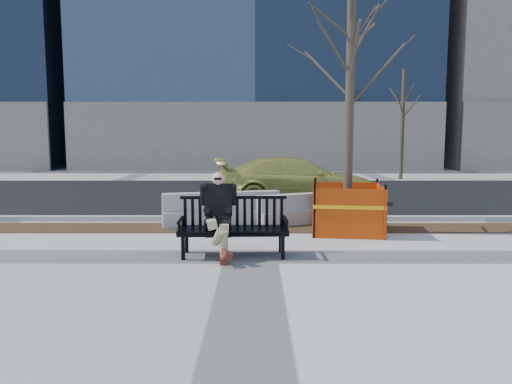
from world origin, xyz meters
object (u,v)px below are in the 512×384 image
(jersey_barrier_right, at_px, (307,223))
(jersey_barrier_left, at_px, (222,225))
(tree_fence, at_px, (347,232))
(seated_man, at_px, (219,255))
(sedan, at_px, (296,203))
(bench, at_px, (233,256))

(jersey_barrier_right, bearing_deg, jersey_barrier_left, 163.57)
(tree_fence, distance_m, jersey_barrier_left, 2.94)
(seated_man, bearing_deg, tree_fence, 35.84)
(tree_fence, height_order, sedan, tree_fence)
(bench, distance_m, seated_man, 0.27)
(seated_man, relative_size, jersey_barrier_right, 0.57)
(bench, xyz_separation_m, seated_man, (-0.27, 0.05, 0.00))
(bench, bearing_deg, jersey_barrier_right, 61.37)
(sedan, bearing_deg, seated_man, 157.54)
(seated_man, xyz_separation_m, jersey_barrier_left, (-0.15, 2.89, 0.00))
(bench, distance_m, sedan, 6.73)
(seated_man, height_order, jersey_barrier_right, seated_man)
(tree_fence, relative_size, jersey_barrier_left, 2.04)
(seated_man, distance_m, tree_fence, 3.36)
(bench, xyz_separation_m, sedan, (1.63, 6.53, 0.00))
(tree_fence, bearing_deg, jersey_barrier_right, 124.31)
(sedan, bearing_deg, jersey_barrier_left, 144.19)
(seated_man, xyz_separation_m, jersey_barrier_right, (1.90, 3.16, 0.00))
(bench, distance_m, jersey_barrier_right, 3.60)
(tree_fence, bearing_deg, sedan, 99.85)
(bench, bearing_deg, seated_man, 168.63)
(jersey_barrier_right, bearing_deg, sedan, 66.25)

